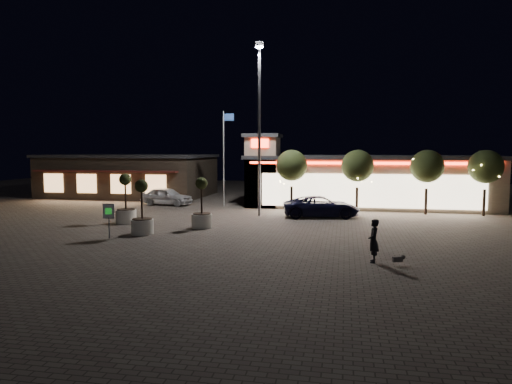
% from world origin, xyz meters
% --- Properties ---
extents(ground, '(90.00, 90.00, 0.00)m').
position_xyz_m(ground, '(0.00, 0.00, 0.00)').
color(ground, '#61584E').
rests_on(ground, ground).
extents(retail_building, '(20.40, 8.40, 6.10)m').
position_xyz_m(retail_building, '(9.51, 15.82, 2.21)').
color(retail_building, tan).
rests_on(retail_building, ground).
extents(restaurant_building, '(16.40, 11.00, 4.30)m').
position_xyz_m(restaurant_building, '(-14.00, 19.97, 2.16)').
color(restaurant_building, '#382D23').
rests_on(restaurant_building, ground).
extents(floodlight_pole, '(0.60, 0.40, 12.38)m').
position_xyz_m(floodlight_pole, '(2.00, 8.00, 7.02)').
color(floodlight_pole, gray).
rests_on(floodlight_pole, ground).
extents(flagpole, '(0.95, 0.10, 8.00)m').
position_xyz_m(flagpole, '(-1.90, 13.00, 4.74)').
color(flagpole, white).
rests_on(flagpole, ground).
extents(string_tree_a, '(2.42, 2.42, 4.79)m').
position_xyz_m(string_tree_a, '(4.00, 11.00, 3.56)').
color(string_tree_a, '#332319').
rests_on(string_tree_a, ground).
extents(string_tree_b, '(2.42, 2.42, 4.79)m').
position_xyz_m(string_tree_b, '(9.00, 11.00, 3.56)').
color(string_tree_b, '#332319').
rests_on(string_tree_b, ground).
extents(string_tree_c, '(2.42, 2.42, 4.79)m').
position_xyz_m(string_tree_c, '(14.00, 11.00, 3.56)').
color(string_tree_c, '#332319').
rests_on(string_tree_c, ground).
extents(string_tree_d, '(2.42, 2.42, 4.79)m').
position_xyz_m(string_tree_d, '(18.00, 11.00, 3.56)').
color(string_tree_d, '#332319').
rests_on(string_tree_d, ground).
extents(pickup_truck, '(5.77, 3.43, 1.50)m').
position_xyz_m(pickup_truck, '(6.47, 8.17, 0.75)').
color(pickup_truck, black).
rests_on(pickup_truck, ground).
extents(white_sedan, '(4.74, 2.50, 1.54)m').
position_xyz_m(white_sedan, '(-7.09, 12.80, 0.77)').
color(white_sedan, silver).
rests_on(white_sedan, ground).
extents(pedestrian, '(0.45, 0.68, 1.85)m').
position_xyz_m(pedestrian, '(9.31, -4.71, 0.93)').
color(pedestrian, black).
rests_on(pedestrian, ground).
extents(dog, '(0.54, 0.31, 0.29)m').
position_xyz_m(dog, '(10.34, -5.03, 0.29)').
color(dog, '#59514C').
rests_on(dog, ground).
extents(planter_left, '(1.33, 1.33, 3.26)m').
position_xyz_m(planter_left, '(-5.87, 2.90, 1.01)').
color(planter_left, silver).
rests_on(planter_left, ground).
extents(planter_mid, '(1.27, 1.27, 3.11)m').
position_xyz_m(planter_mid, '(-3.15, -0.49, 0.96)').
color(planter_mid, silver).
rests_on(planter_mid, ground).
extents(planter_right, '(1.26, 1.26, 3.10)m').
position_xyz_m(planter_right, '(-0.51, 2.24, 0.96)').
color(planter_right, silver).
rests_on(planter_right, ground).
extents(valet_sign, '(0.62, 0.19, 1.89)m').
position_xyz_m(valet_sign, '(-4.37, -1.98, 1.32)').
color(valet_sign, gray).
rests_on(valet_sign, ground).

